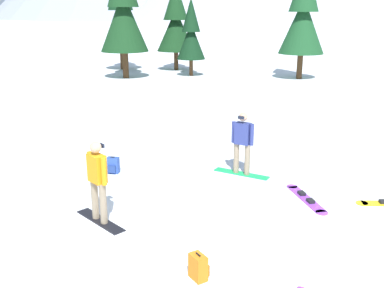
% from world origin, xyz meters
% --- Properties ---
extents(ground_plane, '(800.00, 800.00, 0.00)m').
position_xyz_m(ground_plane, '(0.00, 0.00, 0.00)').
color(ground_plane, white).
extents(snowboarder_foreground, '(1.43, 0.96, 1.77)m').
position_xyz_m(snowboarder_foreground, '(-1.66, -0.14, 0.94)').
color(snowboarder_foreground, black).
rests_on(snowboarder_foreground, ground_plane).
extents(snowboarder_midground, '(1.58, 0.59, 1.72)m').
position_xyz_m(snowboarder_midground, '(0.62, 3.57, 0.91)').
color(snowboarder_midground, '#19B259').
rests_on(snowboarder_midground, ground_plane).
extents(loose_snowboard_far_spare, '(1.15, 1.70, 0.09)m').
position_xyz_m(loose_snowboard_far_spare, '(2.42, 2.37, 0.02)').
color(loose_snowboard_far_spare, '#993FD8').
rests_on(loose_snowboard_far_spare, ground_plane).
extents(backpack_blue, '(0.34, 0.29, 0.47)m').
position_xyz_m(backpack_blue, '(-2.75, 2.59, 0.21)').
color(backpack_blue, '#2D4C9E').
rests_on(backpack_blue, ground_plane).
extents(backpack_orange, '(0.38, 0.37, 0.47)m').
position_xyz_m(backpack_orange, '(0.95, -1.53, 0.21)').
color(backpack_orange, orange).
rests_on(backpack_orange, ground_plane).
extents(pine_tree_broad, '(2.74, 2.74, 7.31)m').
position_xyz_m(pine_tree_broad, '(-12.09, 22.37, 3.98)').
color(pine_tree_broad, '#472D19').
rests_on(pine_tree_broad, ground_plane).
extents(pine_tree_slender, '(1.86, 1.86, 4.99)m').
position_xyz_m(pine_tree_slender, '(-6.34, 20.78, 2.72)').
color(pine_tree_slender, '#472D19').
rests_on(pine_tree_slender, ground_plane).
extents(pine_tree_tall, '(3.00, 3.00, 7.68)m').
position_xyz_m(pine_tree_tall, '(-10.01, 18.54, 4.19)').
color(pine_tree_tall, '#472D19').
rests_on(pine_tree_tall, ground_plane).
extents(pine_tree_young, '(2.70, 2.70, 6.16)m').
position_xyz_m(pine_tree_young, '(-8.26, 23.25, 3.36)').
color(pine_tree_young, '#472D19').
rests_on(pine_tree_young, ground_plane).
extents(pine_tree_twin, '(2.81, 2.81, 7.20)m').
position_xyz_m(pine_tree_twin, '(0.61, 21.58, 3.92)').
color(pine_tree_twin, '#472D19').
rests_on(pine_tree_twin, ground_plane).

